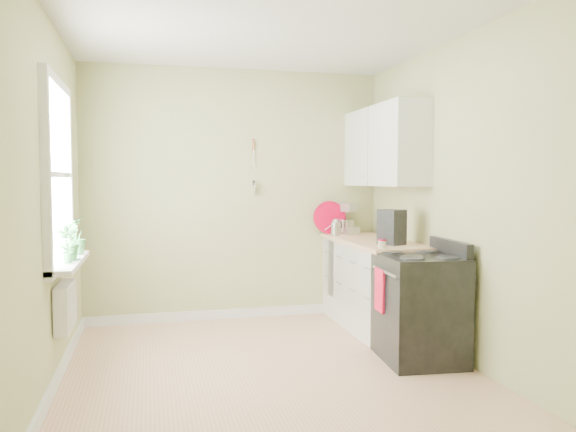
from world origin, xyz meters
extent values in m
cube|color=tan|center=(0.00, 0.00, -0.01)|extent=(3.20, 3.60, 0.02)
cube|color=white|center=(0.00, 0.00, 2.71)|extent=(3.20, 3.60, 0.02)
cube|color=#B9BB7F|center=(0.00, 1.81, 1.35)|extent=(3.20, 0.02, 2.70)
cube|color=#B9BB7F|center=(-1.61, 0.00, 1.35)|extent=(0.02, 3.60, 2.70)
cube|color=#B9BB7F|center=(1.61, 0.00, 1.35)|extent=(0.02, 3.60, 2.70)
cube|color=white|center=(1.30, 1.00, 0.43)|extent=(0.60, 1.60, 0.87)
cube|color=beige|center=(1.29, 1.00, 0.89)|extent=(0.64, 1.60, 0.04)
cube|color=white|center=(1.43, 1.10, 1.85)|extent=(0.35, 1.40, 0.80)
cube|color=white|center=(-1.59, 0.30, 1.55)|extent=(0.02, 1.00, 1.30)
cube|color=white|center=(-1.57, 0.30, 2.24)|extent=(0.06, 1.14, 0.07)
cube|color=white|center=(-1.57, 0.30, 0.86)|extent=(0.06, 1.14, 0.07)
cube|color=white|center=(-1.57, 0.30, 1.55)|extent=(0.04, 1.00, 0.04)
cube|color=white|center=(-1.51, 0.30, 0.88)|extent=(0.18, 1.14, 0.04)
cube|color=white|center=(-1.54, 0.25, 0.55)|extent=(0.12, 0.50, 0.35)
cylinder|color=beige|center=(0.20, 1.78, 1.88)|extent=(0.02, 0.02, 0.10)
cylinder|color=silver|center=(0.20, 1.78, 1.76)|extent=(0.01, 0.01, 0.16)
cylinder|color=silver|center=(0.20, 1.78, 1.42)|extent=(0.01, 0.14, 0.14)
cube|color=black|center=(1.27, -0.01, 0.43)|extent=(0.68, 0.77, 0.85)
cube|color=black|center=(1.27, -0.01, 0.87)|extent=(0.68, 0.77, 0.03)
cube|color=black|center=(1.55, -0.01, 0.94)|extent=(0.12, 0.72, 0.13)
cylinder|color=#B2B2B7|center=(0.96, -0.01, 0.76)|extent=(0.07, 0.59, 0.02)
cube|color=red|center=(0.96, 0.09, 0.59)|extent=(0.04, 0.21, 0.36)
cube|color=#B2B2B7|center=(1.23, 1.72, 0.95)|extent=(0.29, 0.34, 0.08)
cube|color=#B2B2B7|center=(1.23, 1.84, 1.08)|extent=(0.13, 0.12, 0.21)
cube|color=#B2B2B7|center=(1.23, 1.74, 1.20)|extent=(0.24, 0.31, 0.09)
sphere|color=#B2B2B7|center=(1.23, 1.84, 1.23)|extent=(0.11, 0.11, 0.11)
cylinder|color=silver|center=(1.23, 1.66, 1.00)|extent=(0.16, 0.16, 0.13)
cylinder|color=silver|center=(1.05, 1.51, 0.98)|extent=(0.10, 0.10, 0.14)
cone|color=silver|center=(1.05, 1.51, 1.07)|extent=(0.10, 0.10, 0.04)
cylinder|color=silver|center=(0.97, 1.51, 1.01)|extent=(0.10, 0.03, 0.08)
cube|color=black|center=(1.28, 0.57, 1.07)|extent=(0.26, 0.26, 0.33)
cylinder|color=black|center=(1.25, 0.57, 0.98)|extent=(0.10, 0.10, 0.11)
cylinder|color=#9F0020|center=(1.05, 1.72, 1.09)|extent=(0.37, 0.10, 0.37)
cylinder|color=beige|center=(1.07, 0.30, 0.95)|extent=(0.07, 0.07, 0.07)
cylinder|color=#9F0020|center=(1.07, 0.30, 0.99)|extent=(0.08, 0.08, 0.01)
imported|color=#367B3B|center=(-1.50, 0.12, 1.04)|extent=(0.17, 0.15, 0.28)
imported|color=#367B3B|center=(-1.50, 0.26, 1.04)|extent=(0.19, 0.20, 0.28)
imported|color=#367B3B|center=(-1.50, 0.63, 1.05)|extent=(0.20, 0.20, 0.30)
camera|label=1|loc=(-0.91, -4.24, 1.51)|focal=35.00mm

